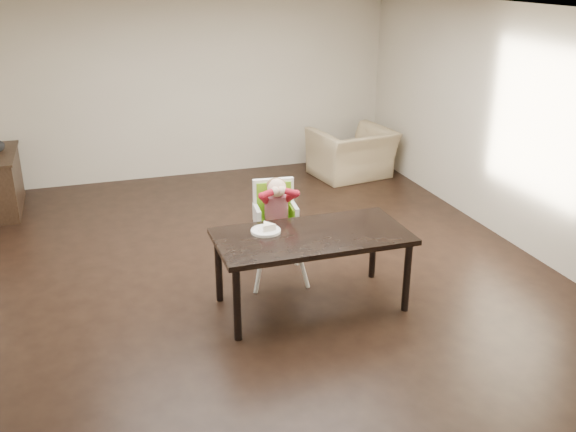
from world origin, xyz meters
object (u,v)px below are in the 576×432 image
at_px(sideboard, 2,182).
at_px(high_chair, 276,208).
at_px(armchair, 352,145).
at_px(dining_table, 312,242).

bearing_deg(sideboard, high_chair, -46.50).
distance_m(high_chair, armchair, 3.61).
height_order(armchair, sideboard, armchair).
distance_m(dining_table, high_chair, 0.70).
bearing_deg(armchair, high_chair, 45.04).
height_order(dining_table, armchair, armchair).
relative_size(armchair, sideboard, 0.90).
xyz_separation_m(dining_table, sideboard, (-3.01, 3.69, -0.27)).
bearing_deg(dining_table, high_chair, 102.06).
xyz_separation_m(armchair, sideboard, (-4.98, 0.11, -0.10)).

